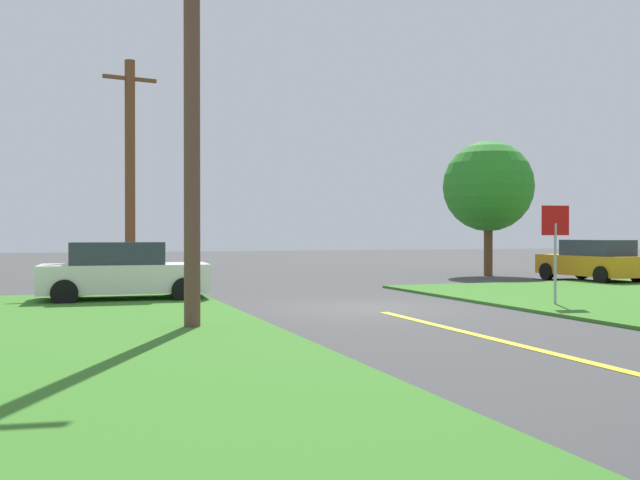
% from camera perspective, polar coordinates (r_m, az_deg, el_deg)
% --- Properties ---
extents(ground_plane, '(120.00, 120.00, 0.00)m').
position_cam_1_polar(ground_plane, '(17.59, 3.76, -5.51)').
color(ground_plane, '#3F3F3F').
extents(lane_stripe_center, '(0.20, 14.00, 0.01)m').
position_cam_1_polar(lane_stripe_center, '(10.81, 21.24, -9.27)').
color(lane_stripe_center, yellow).
rests_on(lane_stripe_center, ground).
extents(stop_sign, '(0.74, 0.13, 2.55)m').
position_cam_1_polar(stop_sign, '(18.73, 18.41, 0.33)').
color(stop_sign, '#9EA0A8').
rests_on(stop_sign, ground).
extents(car_on_crossroad, '(2.08, 4.45, 1.62)m').
position_cam_1_polar(car_on_crossroad, '(29.19, 21.09, -1.59)').
color(car_on_crossroad, orange).
rests_on(car_on_crossroad, ground).
extents(parked_car_near_building, '(4.54, 2.30, 1.62)m').
position_cam_1_polar(parked_car_near_building, '(20.03, -15.56, -2.49)').
color(parked_car_near_building, white).
rests_on(parked_car_near_building, ground).
extents(utility_pole_near, '(1.80, 0.38, 9.36)m').
position_cam_1_polar(utility_pole_near, '(13.95, -10.27, 12.71)').
color(utility_pole_near, brown).
rests_on(utility_pole_near, ground).
extents(utility_pole_mid, '(1.80, 0.39, 7.73)m').
position_cam_1_polar(utility_pole_mid, '(24.95, -15.04, 5.32)').
color(utility_pole_mid, brown).
rests_on(utility_pole_mid, ground).
extents(oak_tree_left, '(4.02, 4.02, 5.98)m').
position_cam_1_polar(oak_tree_left, '(32.45, 13.39, 4.21)').
color(oak_tree_left, brown).
rests_on(oak_tree_left, ground).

